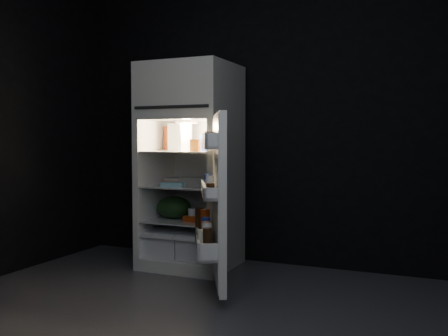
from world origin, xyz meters
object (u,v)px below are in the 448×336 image
at_px(refrigerator, 192,159).
at_px(milk_jug, 180,137).
at_px(fridge_door, 215,202).
at_px(egg_carton, 195,181).
at_px(yogurt_tray, 198,219).

distance_m(refrigerator, milk_jug, 0.22).
distance_m(fridge_door, milk_jug, 1.06).
bearing_deg(egg_carton, yogurt_tray, -68.06).
xyz_separation_m(milk_jug, egg_carton, (0.17, -0.04, -0.38)).
relative_size(milk_jug, yogurt_tray, 1.00).
height_order(fridge_door, yogurt_tray, fridge_door).
bearing_deg(yogurt_tray, fridge_door, -46.68).
bearing_deg(fridge_door, yogurt_tray, 126.53).
bearing_deg(egg_carton, milk_jug, 150.74).
xyz_separation_m(fridge_door, milk_jug, (-0.66, 0.69, 0.47)).
relative_size(milk_jug, egg_carton, 0.86).
bearing_deg(egg_carton, refrigerator, 120.38).
bearing_deg(refrigerator, milk_jug, -172.27).
height_order(milk_jug, egg_carton, milk_jug).
relative_size(refrigerator, egg_carton, 6.40).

